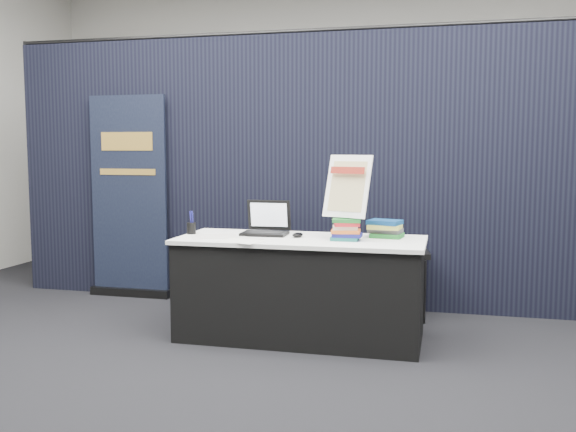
# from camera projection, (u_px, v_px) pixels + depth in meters

# --- Properties ---
(floor) EXTENTS (8.00, 8.00, 0.00)m
(floor) POSITION_uv_depth(u_px,v_px,m) (282.00, 361.00, 4.23)
(floor) COLOR black
(floor) RESTS_ON ground
(wall_back) EXTENTS (8.00, 0.02, 3.50)m
(wall_back) POSITION_uv_depth(u_px,v_px,m) (363.00, 120.00, 7.91)
(wall_back) COLOR beige
(wall_back) RESTS_ON floor
(drape_partition) EXTENTS (6.00, 0.08, 2.40)m
(drape_partition) POSITION_uv_depth(u_px,v_px,m) (327.00, 171.00, 5.65)
(drape_partition) COLOR black
(drape_partition) RESTS_ON floor
(display_table) EXTENTS (1.80, 0.75, 0.75)m
(display_table) POSITION_uv_depth(u_px,v_px,m) (301.00, 288.00, 4.73)
(display_table) COLOR black
(display_table) RESTS_ON floor
(laptop) EXTENTS (0.34, 0.28, 0.26)m
(laptop) POSITION_uv_depth(u_px,v_px,m) (266.00, 226.00, 4.88)
(laptop) COLOR black
(laptop) RESTS_ON display_table
(mouse) EXTENTS (0.10, 0.13, 0.03)m
(mouse) POSITION_uv_depth(u_px,v_px,m) (298.00, 235.00, 4.72)
(mouse) COLOR black
(mouse) RESTS_ON display_table
(brochure_left) EXTENTS (0.41, 0.36, 0.00)m
(brochure_left) POSITION_uv_depth(u_px,v_px,m) (214.00, 236.00, 4.76)
(brochure_left) COLOR beige
(brochure_left) RESTS_ON display_table
(brochure_mid) EXTENTS (0.34, 0.31, 0.00)m
(brochure_mid) POSITION_uv_depth(u_px,v_px,m) (241.00, 239.00, 4.63)
(brochure_mid) COLOR silver
(brochure_mid) RESTS_ON display_table
(brochure_right) EXTENTS (0.34, 0.29, 0.00)m
(brochure_right) POSITION_uv_depth(u_px,v_px,m) (242.00, 241.00, 4.51)
(brochure_right) COLOR white
(brochure_right) RESTS_ON display_table
(pen_cup) EXTENTS (0.07, 0.07, 0.09)m
(pen_cup) POSITION_uv_depth(u_px,v_px,m) (191.00, 228.00, 4.90)
(pen_cup) COLOR black
(pen_cup) RESTS_ON display_table
(book_stack_tall) EXTENTS (0.21, 0.17, 0.16)m
(book_stack_tall) POSITION_uv_depth(u_px,v_px,m) (346.00, 229.00, 4.56)
(book_stack_tall) COLOR #195F5A
(book_stack_tall) RESTS_ON display_table
(book_stack_short) EXTENTS (0.25, 0.21, 0.13)m
(book_stack_short) POSITION_uv_depth(u_px,v_px,m) (386.00, 229.00, 4.71)
(book_stack_short) COLOR #1B6826
(book_stack_short) RESTS_ON display_table
(info_sign) EXTENTS (0.36, 0.24, 0.46)m
(info_sign) POSITION_uv_depth(u_px,v_px,m) (347.00, 187.00, 4.55)
(info_sign) COLOR black
(info_sign) RESTS_ON book_stack_tall
(pullup_banner) EXTENTS (0.80, 0.10, 1.89)m
(pullup_banner) POSITION_uv_depth(u_px,v_px,m) (129.00, 208.00, 6.04)
(pullup_banner) COLOR black
(pullup_banner) RESTS_ON floor
(stacking_chair) EXTENTS (0.55, 0.55, 1.06)m
(stacking_chair) POSITION_uv_depth(u_px,v_px,m) (399.00, 245.00, 5.40)
(stacking_chair) COLOR black
(stacking_chair) RESTS_ON floor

